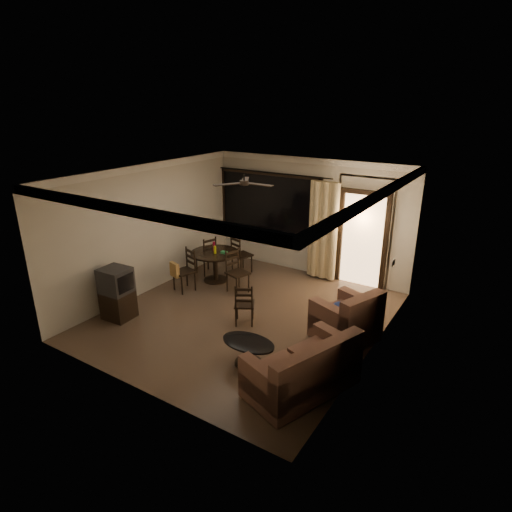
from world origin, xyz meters
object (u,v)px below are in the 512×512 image
Objects in this scene: dining_chair_east at (237,280)px; armchair at (348,320)px; dining_chair_north at (242,261)px; dining_table at (215,258)px; sofa at (305,372)px; coffee_table at (248,349)px; dining_chair_south at (184,278)px; side_chair at (244,311)px; dining_chair_west at (206,262)px; tv_cabinet at (117,293)px.

armchair is (2.80, -0.63, 0.11)m from dining_chair_east.
dining_table is at bearing 90.13° from dining_chair_north.
coffee_table is (-1.08, 0.17, -0.08)m from sofa.
dining_chair_south is (-0.25, -0.82, -0.25)m from dining_table.
armchair is at bearing 164.10° from side_chair.
dining_chair_west is at bearing 85.85° from dining_chair_east.
dining_table is 1.34× the size of side_chair.
dining_chair_north is (0.23, 0.75, -0.28)m from dining_table.
sofa is at bearing 152.32° from dining_chair_north.
dining_chair_south is at bearing 135.70° from dining_chair_east.
armchair reaches higher than dining_chair_north.
dining_chair_south is at bearing 150.06° from coffee_table.
armchair reaches higher than dining_chair_south.
armchair is (3.85, -0.05, 0.09)m from dining_chair_south.
dining_chair_east is at bearing 160.30° from sofa.
dining_chair_north reaches higher than coffee_table.
armchair is 1.44× the size of side_chair.
dining_chair_west reaches higher than sofa.
dining_table is 0.83m from dining_chair_north.
dining_table is 0.59m from dining_chair_west.
dining_chair_east is 2.58m from tv_cabinet.
coffee_table is at bearing 142.85° from dining_chair_north.
dining_chair_north is at bearing 143.18° from dining_chair_west.
dining_chair_west and dining_chair_south have the same top height.
dining_chair_east is at bearing 128.40° from coffee_table.
dining_chair_south is 0.78× the size of armchair.
dining_chair_north is 0.92× the size of tv_cabinet.
sofa is at bearing -5.01° from tv_cabinet.
dining_table is 1.19× the size of dining_chair_north.
dining_chair_east is at bearing -17.06° from dining_table.
armchair is at bearing 171.24° from dining_chair_north.
coffee_table is at bearing 65.27° from dining_chair_west.
dining_chair_west reaches higher than dining_table.
dining_chair_north is (0.69, 0.51, 0.00)m from dining_chair_west.
armchair is at bearing 16.17° from dining_chair_south.
dining_chair_east is 3.65m from sofa.
coffee_table is 1.33m from side_chair.
armchair is at bearing -13.65° from dining_table.
tv_cabinet is at bearing -100.91° from dining_table.
dining_chair_north is at bearing 73.16° from dining_table.
side_chair is at bearing 126.64° from coffee_table.
dining_table is 1.19× the size of dining_chair_south.
tv_cabinet is at bearing -80.76° from dining_chair_south.
sofa is 1.71m from armchair.
dining_chair_north is 4.75m from sofa.
tv_cabinet is 4.38m from armchair.
coffee_table is (-1.08, -1.54, -0.12)m from armchair.
dining_table is 0.93× the size of armchair.
tv_cabinet is at bearing -3.10° from side_chair.
tv_cabinet is at bearing -178.93° from coffee_table.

